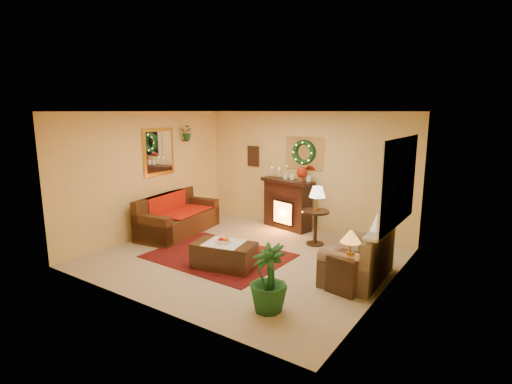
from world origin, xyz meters
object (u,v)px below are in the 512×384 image
Objects in this scene: sofa at (179,214)px; coffee_table at (224,256)px; fireplace at (287,204)px; loveseat at (358,253)px; side_table_round at (315,229)px; end_table_square at (347,274)px.

coffee_table is at bearing -34.44° from sofa.
fireplace is (1.75, 1.66, 0.12)m from sofa.
coffee_table is (0.29, -2.64, -0.34)m from fireplace.
loveseat is 1.96× the size of side_table_round.
loveseat is (2.30, -1.80, -0.13)m from fireplace.
loveseat reaches higher than coffee_table.
loveseat is 2.19m from coffee_table.
end_table_square is 2.07m from coffee_table.
sofa is 2.27m from coffee_table.
loveseat is at bearing 10.76° from coffee_table.
sofa is 4.05m from loveseat.
coffee_table is (2.04, -0.98, -0.22)m from sofa.
side_table_round is 2.09m from coffee_table.
sofa reaches higher than side_table_round.
end_table_square reaches higher than coffee_table.
side_table_round is at bearing 10.55° from sofa.
sofa reaches higher than coffee_table.
fireplace is at bearing 140.67° from loveseat.
side_table_round is at bearing 57.08° from coffee_table.
coffee_table is (-2.01, -0.84, -0.21)m from loveseat.
coffee_table is at bearing -110.88° from side_table_round.
loveseat is at bearing -25.32° from fireplace.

